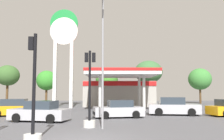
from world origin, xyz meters
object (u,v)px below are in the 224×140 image
object	(u,v)px
car_0	(119,110)
tree_3	(148,72)
tree_1	(47,81)
traffic_signal_1	(90,101)
tree_2	(107,79)
tree_0	(8,76)
corner_streetlamp	(103,47)
station_pole_sign	(64,45)
car_4	(40,112)
traffic_signal_0	(33,112)
car_2	(174,107)
car_3	(16,108)
tree_4	(200,79)

from	to	relation	value
car_0	tree_3	bearing A→B (deg)	74.65
car_0	tree_1	distance (m)	24.17
traffic_signal_1	tree_2	xyz separation A→B (m)	(0.69, 27.37, 2.65)
tree_0	corner_streetlamp	bearing A→B (deg)	-57.98
tree_0	tree_1	xyz separation A→B (m)	(6.09, 1.08, -0.76)
station_pole_sign	car_4	world-z (taller)	station_pole_sign
traffic_signal_0	traffic_signal_1	world-z (taller)	traffic_signal_1
car_0	car_2	world-z (taller)	car_2
station_pole_sign	corner_streetlamp	world-z (taller)	station_pole_sign
station_pole_sign	car_4	bearing A→B (deg)	-85.46
car_0	tree_0	world-z (taller)	tree_0
car_3	tree_2	bearing A→B (deg)	69.96
car_2	tree_4	size ratio (longest dim) A/B	0.76
tree_0	car_4	bearing A→B (deg)	-62.25
car_0	tree_0	xyz separation A→B (m)	(-17.42, 20.02, 4.04)
tree_3	car_3	bearing A→B (deg)	-126.12
traffic_signal_0	tree_0	world-z (taller)	tree_0
car_4	tree_4	size ratio (longest dim) A/B	0.71
car_3	traffic_signal_0	world-z (taller)	traffic_signal_0
car_2	tree_4	bearing A→B (deg)	63.59
car_4	tree_0	world-z (taller)	tree_0
traffic_signal_1	tree_4	world-z (taller)	tree_4
tree_4	car_3	bearing A→B (deg)	-138.88
car_3	corner_streetlamp	bearing A→B (deg)	-44.26
car_2	car_3	bearing A→B (deg)	-177.26
station_pole_sign	tree_1	world-z (taller)	station_pole_sign
car_2	tree_4	world-z (taller)	tree_4
car_0	tree_4	bearing A→B (deg)	56.00
car_2	tree_1	world-z (taller)	tree_1
car_3	car_4	size ratio (longest dim) A/B	0.99
tree_2	car_4	bearing A→B (deg)	-100.17
traffic_signal_1	tree_4	bearing A→B (deg)	58.37
car_3	station_pole_sign	bearing A→B (deg)	78.65
station_pole_sign	tree_2	bearing A→B (deg)	62.35
tree_2	car_0	bearing A→B (deg)	-86.85
tree_0	car_2	bearing A→B (deg)	-38.69
tree_2	corner_streetlamp	xyz separation A→B (m)	(0.09, -28.20, 0.42)
traffic_signal_1	tree_1	world-z (taller)	tree_1
traffic_signal_1	tree_0	bearing A→B (deg)	121.59
car_2	car_3	world-z (taller)	car_2
traffic_signal_1	traffic_signal_0	bearing A→B (deg)	-114.78
tree_4	corner_streetlamp	world-z (taller)	corner_streetlamp
corner_streetlamp	car_3	bearing A→B (deg)	135.74
car_0	car_4	xyz separation A→B (m)	(-5.62, -2.40, 0.02)
tree_3	corner_streetlamp	xyz separation A→B (m)	(-7.05, -27.61, -0.82)
car_4	car_0	bearing A→B (deg)	23.07
station_pole_sign	tree_2	distance (m)	12.53
traffic_signal_0	traffic_signal_1	distance (m)	4.72
tree_4	station_pole_sign	bearing A→B (deg)	-154.15
car_3	tree_3	bearing A→B (deg)	53.88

